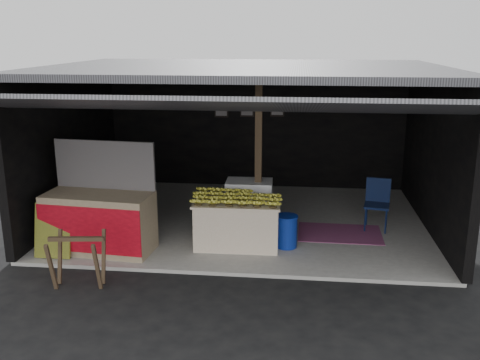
# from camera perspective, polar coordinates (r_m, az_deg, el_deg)

# --- Properties ---
(ground) EXTENTS (80.00, 80.00, 0.00)m
(ground) POSITION_cam_1_polar(r_m,az_deg,el_deg) (8.28, -1.24, -10.23)
(ground) COLOR black
(ground) RESTS_ON ground
(concrete_slab) EXTENTS (7.00, 5.00, 0.06)m
(concrete_slab) POSITION_cam_1_polar(r_m,az_deg,el_deg) (10.56, 0.53, -4.29)
(concrete_slab) COLOR gray
(concrete_slab) RESTS_ON ground
(shophouse) EXTENTS (7.40, 7.29, 3.02)m
(shophouse) POSITION_cam_1_polar(r_m,az_deg,el_deg) (10.38, 0.74, 7.14)
(shophouse) COLOR black
(shophouse) RESTS_ON ground
(banana_table) EXTENTS (1.47, 0.93, 0.80)m
(banana_table) POSITION_cam_1_polar(r_m,az_deg,el_deg) (9.14, -0.28, -4.58)
(banana_table) COLOR silver
(banana_table) RESTS_ON concrete_slab
(banana_pile) EXTENTS (1.36, 0.83, 0.16)m
(banana_pile) POSITION_cam_1_polar(r_m,az_deg,el_deg) (8.99, -0.28, -1.71)
(banana_pile) COLOR yellow
(banana_pile) RESTS_ON banana_table
(white_crate) EXTENTS (0.85, 0.59, 0.93)m
(white_crate) POSITION_cam_1_polar(r_m,az_deg,el_deg) (9.85, 0.97, -2.71)
(white_crate) COLOR white
(white_crate) RESTS_ON concrete_slab
(neighbor_stall) EXTENTS (1.82, 0.94, 1.81)m
(neighbor_stall) POSITION_cam_1_polar(r_m,az_deg,el_deg) (9.18, -14.75, -4.09)
(neighbor_stall) COLOR #998466
(neighbor_stall) RESTS_ON concrete_slab
(green_signboard) EXTENTS (0.59, 0.24, 0.88)m
(green_signboard) POSITION_cam_1_polar(r_m,az_deg,el_deg) (9.16, -19.35, -5.13)
(green_signboard) COLOR black
(green_signboard) RESTS_ON concrete_slab
(sawhorse) EXTENTS (0.80, 0.76, 0.78)m
(sawhorse) POSITION_cam_1_polar(r_m,az_deg,el_deg) (8.09, -16.94, -7.73)
(sawhorse) COLOR #463523
(sawhorse) RESTS_ON ground
(water_barrel) EXTENTS (0.36, 0.36, 0.53)m
(water_barrel) POSITION_cam_1_polar(r_m,az_deg,el_deg) (9.14, 4.99, -5.55)
(water_barrel) COLOR navy
(water_barrel) RESTS_ON concrete_slab
(plastic_chair) EXTENTS (0.52, 0.52, 0.94)m
(plastic_chair) POSITION_cam_1_polar(r_m,az_deg,el_deg) (10.22, 14.45, -2.02)
(plastic_chair) COLOR #091536
(plastic_chair) RESTS_ON concrete_slab
(magenta_rug) EXTENTS (1.52, 1.03, 0.01)m
(magenta_rug) POSITION_cam_1_polar(r_m,az_deg,el_deg) (9.95, 10.59, -5.60)
(magenta_rug) COLOR #7B1B58
(magenta_rug) RESTS_ON concrete_slab
(picture_frames) EXTENTS (1.62, 0.04, 0.46)m
(picture_frames) POSITION_cam_1_polar(r_m,az_deg,el_deg) (12.47, 0.91, 7.71)
(picture_frames) COLOR black
(picture_frames) RESTS_ON shophouse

